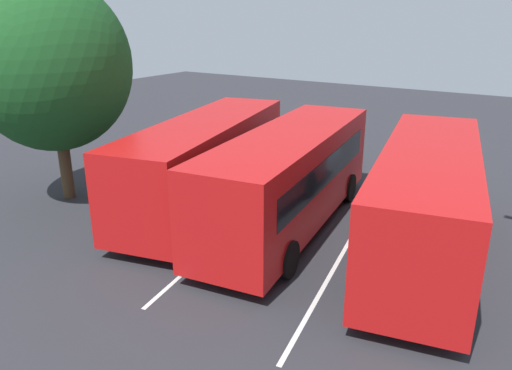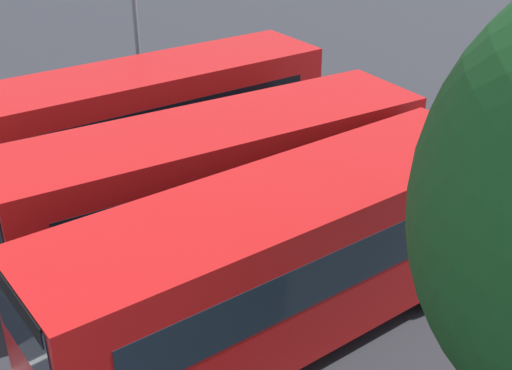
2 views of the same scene
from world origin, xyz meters
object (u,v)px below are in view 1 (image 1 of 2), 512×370
pedestrian (313,134)px  bus_far_left (426,197)px  depot_tree (52,65)px  bus_center_right (206,160)px  bus_center_left (290,175)px

pedestrian → bus_far_left: bearing=-2.2°
depot_tree → bus_center_right: bearing=-67.0°
bus_far_left → bus_center_left: same height
bus_far_left → bus_center_right: bearing=81.9°
bus_far_left → bus_center_left: (-0.32, 4.22, 0.00)m
depot_tree → pedestrian: bearing=-26.3°
bus_far_left → depot_tree: size_ratio=1.26×
bus_center_right → depot_tree: bearing=99.9°
bus_center_right → bus_far_left: bearing=-100.2°
bus_center_left → bus_center_right: bearing=83.5°
bus_far_left → pedestrian: (7.94, 7.47, -0.74)m
pedestrian → bus_center_right: bearing=-46.2°
bus_center_left → bus_far_left: bearing=-93.3°
bus_center_left → bus_center_right: size_ratio=0.99×
bus_center_left → bus_center_right: same height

